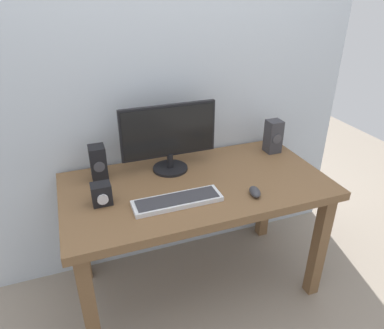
% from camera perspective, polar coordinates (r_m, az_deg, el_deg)
% --- Properties ---
extents(ground_plane, '(6.00, 6.00, 0.00)m').
position_cam_1_polar(ground_plane, '(2.47, 0.64, -18.46)').
color(ground_plane, gray).
extents(wall_back, '(2.45, 0.04, 3.00)m').
position_cam_1_polar(wall_back, '(2.13, -3.44, 20.07)').
color(wall_back, '#B2BCC6').
rests_on(wall_back, ground_plane).
extents(desk, '(1.48, 0.77, 0.77)m').
position_cam_1_polar(desk, '(2.04, 0.73, -5.38)').
color(desk, brown).
rests_on(desk, ground_plane).
extents(monitor, '(0.56, 0.21, 0.40)m').
position_cam_1_polar(monitor, '(2.04, -3.74, 4.59)').
color(monitor, black).
rests_on(monitor, desk).
extents(keyboard_primary, '(0.46, 0.14, 0.03)m').
position_cam_1_polar(keyboard_primary, '(1.81, -2.37, -5.83)').
color(keyboard_primary, silver).
rests_on(keyboard_primary, desk).
extents(mouse, '(0.08, 0.11, 0.04)m').
position_cam_1_polar(mouse, '(1.90, 10.08, -4.34)').
color(mouse, '#333338').
rests_on(mouse, desk).
extents(speaker_right, '(0.09, 0.10, 0.21)m').
position_cam_1_polar(speaker_right, '(2.37, 12.94, 4.44)').
color(speaker_right, '#333338').
rests_on(speaker_right, desk).
extents(speaker_left, '(0.09, 0.10, 0.20)m').
position_cam_1_polar(speaker_left, '(2.05, -14.85, 0.23)').
color(speaker_left, black).
rests_on(speaker_left, desk).
extents(audio_controller, '(0.10, 0.09, 0.11)m').
position_cam_1_polar(audio_controller, '(1.84, -14.35, -4.64)').
color(audio_controller, black).
rests_on(audio_controller, desk).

